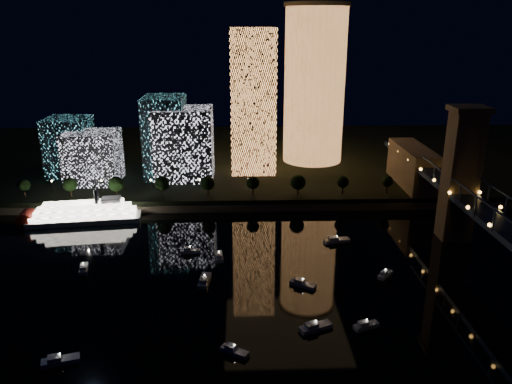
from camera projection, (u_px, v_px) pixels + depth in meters
ground at (297, 313)px, 140.82m from camera, size 520.00×520.00×0.00m
far_bank at (267, 158)px, 291.26m from camera, size 420.00×160.00×5.00m
seawall at (276, 206)px, 217.85m from camera, size 420.00×6.00×3.00m
tower_cylindrical at (314, 85)px, 264.31m from camera, size 34.00×34.00×82.21m
tower_rectangular at (253, 102)px, 247.20m from camera, size 22.11×22.11×70.36m
midrise_blocks at (139, 144)px, 242.40m from camera, size 81.49×34.99×39.02m
riverboat at (79, 214)px, 203.13m from camera, size 48.87×15.66×14.47m
motorboats at (246, 287)px, 153.10m from camera, size 103.56×72.00×2.78m
esplanade_trees at (201, 183)px, 219.55m from camera, size 165.28×6.93×8.97m
street_lamps at (200, 182)px, 225.65m from camera, size 132.70×0.70×5.65m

